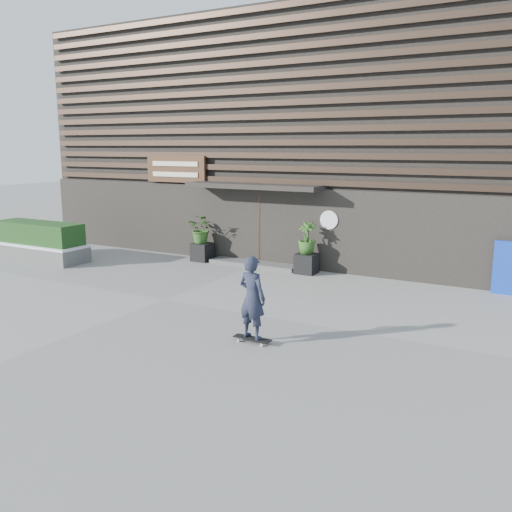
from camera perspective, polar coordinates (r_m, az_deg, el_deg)
The scene contains 11 objects.
ground at distance 13.92m, azimuth -9.45°, elevation -4.51°, with size 80.00×80.00×0.00m, color gray.
entrance_step at distance 17.61m, azimuth -0.13°, elevation -0.80°, with size 3.00×0.80×0.12m, color #4E4E4B.
planter_pot_left at distance 18.39m, azimuth -5.61°, elevation 0.42°, with size 0.60×0.60×0.60m, color black.
bamboo_left at distance 18.26m, azimuth -5.66°, elevation 2.83°, with size 0.86×0.75×0.96m, color #2D591E.
planter_pot_right at distance 16.56m, azimuth 5.28°, elevation -0.78°, with size 0.60×0.60×0.60m, color black.
bamboo_right at distance 16.41m, azimuth 5.33°, elevation 1.88°, with size 0.54×0.54×0.96m, color #2D591E.
raised_bed at distance 19.84m, azimuth -21.51°, elevation 0.34°, with size 3.50×1.20×0.50m, color #51514E.
snow_layer at distance 19.79m, azimuth -21.57°, elevation 1.16°, with size 3.50×1.20×0.08m, color white.
hedge at distance 19.73m, azimuth -21.65°, elevation 2.28°, with size 3.30×1.00×0.70m, color #183A15.
building at distance 22.06m, azimuth 6.83°, elevation 11.84°, with size 18.00×11.00×8.00m.
skateboarder at distance 10.55m, azimuth -0.40°, elevation -4.38°, with size 0.78×0.48×1.72m.
Camera 1 is at (8.41, -10.43, 3.76)m, focal length 38.49 mm.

